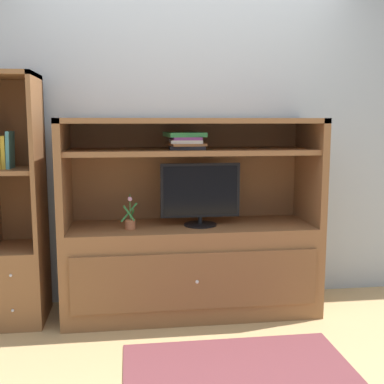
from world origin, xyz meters
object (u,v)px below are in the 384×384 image
(potted_plant, at_px, (130,221))
(magazine_stack, at_px, (185,141))
(bookshelf_tall, at_px, (18,239))
(media_console, at_px, (191,249))
(tv_monitor, at_px, (200,194))
(upright_book_row, at_px, (3,152))

(potted_plant, xyz_separation_m, magazine_stack, (0.40, 0.07, 0.56))
(bookshelf_tall, bearing_deg, media_console, -0.30)
(media_console, xyz_separation_m, potted_plant, (-0.44, -0.08, 0.24))
(tv_monitor, relative_size, upright_book_row, 2.27)
(tv_monitor, height_order, bookshelf_tall, bookshelf_tall)
(tv_monitor, xyz_separation_m, bookshelf_tall, (-1.29, 0.04, -0.30))
(potted_plant, bearing_deg, upright_book_row, 174.65)
(media_console, distance_m, magazine_stack, 0.80)
(potted_plant, height_order, magazine_stack, magazine_stack)
(potted_plant, distance_m, magazine_stack, 0.69)
(tv_monitor, xyz_separation_m, upright_book_row, (-1.36, 0.03, 0.31))
(magazine_stack, distance_m, bookshelf_tall, 1.37)
(potted_plant, xyz_separation_m, bookshelf_tall, (-0.79, 0.09, -0.12))
(media_console, relative_size, tv_monitor, 3.20)
(tv_monitor, bearing_deg, upright_book_row, 178.74)
(media_console, relative_size, upright_book_row, 7.26)
(potted_plant, relative_size, upright_book_row, 0.98)
(magazine_stack, relative_size, upright_book_row, 1.40)
(tv_monitor, height_order, upright_book_row, upright_book_row)
(tv_monitor, distance_m, magazine_stack, 0.40)
(bookshelf_tall, bearing_deg, potted_plant, -6.57)
(potted_plant, bearing_deg, magazine_stack, 10.48)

